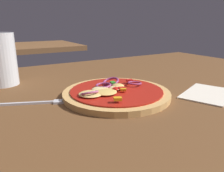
{
  "coord_description": "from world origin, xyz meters",
  "views": [
    {
      "loc": [
        -0.31,
        -0.38,
        0.2
      ],
      "look_at": [
        -0.06,
        0.04,
        0.06
      ],
      "focal_mm": 35.12,
      "sensor_mm": 36.0,
      "label": 1
    }
  ],
  "objects": [
    {
      "name": "fork",
      "position": [
        -0.22,
        0.07,
        0.04
      ],
      "size": [
        0.16,
        0.08,
        0.01
      ],
      "color": "silver",
      "rests_on": "dining_table"
    },
    {
      "name": "background_table",
      "position": [
        0.03,
        1.38,
        0.02
      ],
      "size": [
        0.66,
        0.56,
        0.04
      ],
      "color": "brown",
      "rests_on": "ground"
    },
    {
      "name": "beer_glass",
      "position": [
        -0.27,
        0.27,
        0.1
      ],
      "size": [
        0.08,
        0.08,
        0.14
      ],
      "color": "silver",
      "rests_on": "dining_table"
    },
    {
      "name": "napkin",
      "position": [
        0.14,
        -0.07,
        0.04
      ],
      "size": [
        0.17,
        0.14,
        0.0
      ],
      "color": "silver",
      "rests_on": "dining_table"
    },
    {
      "name": "dining_table",
      "position": [
        0.0,
        0.0,
        0.02
      ],
      "size": [
        1.33,
        1.0,
        0.04
      ],
      "color": "brown",
      "rests_on": "ground"
    },
    {
      "name": "pizza",
      "position": [
        -0.06,
        0.03,
        0.04
      ],
      "size": [
        0.25,
        0.25,
        0.03
      ],
      "color": "tan",
      "rests_on": "dining_table"
    }
  ]
}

